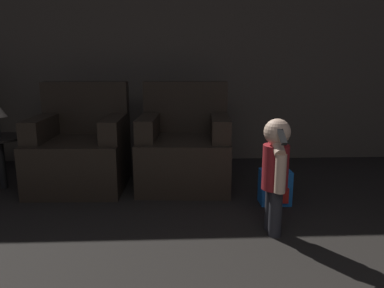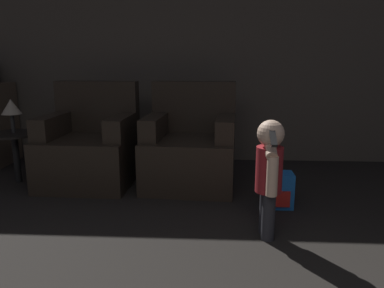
# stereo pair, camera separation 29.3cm
# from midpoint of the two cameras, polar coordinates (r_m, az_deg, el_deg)

# --- Properties ---
(wall_back) EXTENTS (8.40, 0.05, 2.60)m
(wall_back) POSITION_cam_midpoint_polar(r_m,az_deg,el_deg) (4.34, 1.44, 14.58)
(wall_back) COLOR #51493F
(wall_back) RESTS_ON ground_plane
(armchair_left) EXTENTS (0.84, 0.83, 0.95)m
(armchair_left) POSITION_cam_midpoint_polar(r_m,az_deg,el_deg) (3.66, -13.05, -0.57)
(armchair_left) COLOR black
(armchair_left) RESTS_ON ground_plane
(armchair_right) EXTENTS (0.87, 0.86, 0.95)m
(armchair_right) POSITION_cam_midpoint_polar(r_m,az_deg,el_deg) (3.51, 2.17, -0.79)
(armchair_right) COLOR black
(armchair_right) RESTS_ON ground_plane
(person_toddler) EXTENTS (0.17, 0.31, 0.79)m
(person_toddler) POSITION_cam_midpoint_polar(r_m,az_deg,el_deg) (2.49, 15.03, -3.85)
(person_toddler) COLOR #28282D
(person_toddler) RESTS_ON ground_plane
(toy_backpack) EXTENTS (0.24, 0.20, 0.28)m
(toy_backpack) POSITION_cam_midpoint_polar(r_m,az_deg,el_deg) (3.12, 15.51, -6.83)
(toy_backpack) COLOR blue
(toy_backpack) RESTS_ON ground_plane
(side_table) EXTENTS (0.45, 0.45, 0.48)m
(side_table) POSITION_cam_midpoint_polar(r_m,az_deg,el_deg) (3.86, -23.48, 0.37)
(side_table) COLOR black
(side_table) RESTS_ON ground_plane
(lamp) EXTENTS (0.18, 0.18, 0.32)m
(lamp) POSITION_cam_midpoint_polar(r_m,az_deg,el_deg) (3.81, -23.91, 5.10)
(lamp) COLOR #262626
(lamp) RESTS_ON side_table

